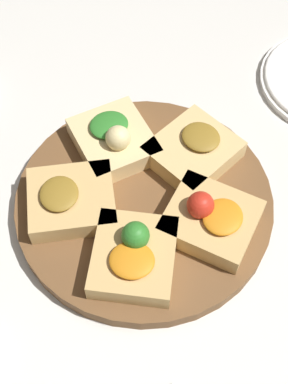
{
  "coord_description": "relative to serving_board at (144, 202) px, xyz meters",
  "views": [
    {
      "loc": [
        0.01,
        -0.4,
        0.66
      ],
      "look_at": [
        0.0,
        0.0,
        0.04
      ],
      "focal_mm": 50.0,
      "sensor_mm": 36.0,
      "label": 1
    }
  ],
  "objects": [
    {
      "name": "ground_plane",
      "position": [
        0.0,
        0.0,
        -0.01
      ],
      "size": [
        3.0,
        3.0,
        0.0
      ],
      "primitive_type": "plane",
      "color": "silver"
    },
    {
      "name": "serving_board",
      "position": [
        0.0,
        0.0,
        0.0
      ],
      "size": [
        0.37,
        0.37,
        0.02
      ],
      "primitive_type": "cylinder",
      "color": "brown",
      "rests_on": "ground_plane"
    },
    {
      "name": "focaccia_slice_0",
      "position": [
        0.09,
        -0.04,
        0.03
      ],
      "size": [
        0.15,
        0.14,
        0.06
      ],
      "color": "tan",
      "rests_on": "serving_board"
    },
    {
      "name": "focaccia_slice_1",
      "position": [
        0.07,
        0.07,
        0.03
      ],
      "size": [
        0.16,
        0.16,
        0.04
      ],
      "color": "#DBB775",
      "rests_on": "serving_board"
    },
    {
      "name": "focaccia_slice_2",
      "position": [
        -0.05,
        0.09,
        0.03
      ],
      "size": [
        0.15,
        0.15,
        0.06
      ],
      "color": "#E5C689",
      "rests_on": "serving_board"
    },
    {
      "name": "focaccia_slice_3",
      "position": [
        -0.1,
        -0.02,
        0.03
      ],
      "size": [
        0.13,
        0.12,
        0.04
      ],
      "color": "tan",
      "rests_on": "serving_board"
    },
    {
      "name": "focaccia_slice_4",
      "position": [
        -0.01,
        -0.1,
        0.03
      ],
      "size": [
        0.12,
        0.13,
        0.06
      ],
      "color": "tan",
      "rests_on": "serving_board"
    }
  ]
}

